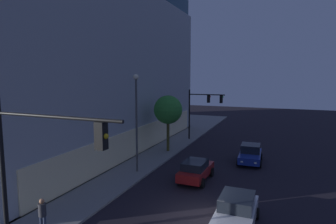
{
  "coord_description": "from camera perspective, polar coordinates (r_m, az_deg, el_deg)",
  "views": [
    {
      "loc": [
        -14.29,
        -3.97,
        7.73
      ],
      "look_at": [
        8.49,
        5.14,
        4.68
      ],
      "focal_mm": 30.54,
      "sensor_mm": 36.0,
      "label": 1
    }
  ],
  "objects": [
    {
      "name": "street_lamp_sidewalk",
      "position": [
        22.54,
        -6.32,
        0.21
      ],
      "size": [
        0.44,
        0.44,
        7.77
      ],
      "color": "#494949",
      "rests_on": "sidewalk_corner"
    },
    {
      "name": "car_red",
      "position": [
        21.82,
        5.56,
        -11.43
      ],
      "size": [
        4.15,
        2.05,
        1.56
      ],
      "color": "maroon",
      "rests_on": "ground"
    },
    {
      "name": "car_blue",
      "position": [
        27.09,
        16.1,
        -8.02
      ],
      "size": [
        4.1,
        2.18,
        1.63
      ],
      "color": "navy",
      "rests_on": "ground"
    },
    {
      "name": "ground_plane",
      "position": [
        16.72,
        5.94,
        -20.48
      ],
      "size": [
        120.0,
        120.0,
        0.0
      ],
      "primitive_type": "plane",
      "color": "black"
    },
    {
      "name": "pedestrian_waiting",
      "position": [
        15.76,
        -23.77,
        -17.96
      ],
      "size": [
        0.36,
        0.36,
        1.78
      ],
      "color": "#2D3851",
      "rests_on": "sidewalk_corner"
    },
    {
      "name": "traffic_light_far_corner",
      "position": [
        34.24,
        6.91,
        1.37
      ],
      "size": [
        0.34,
        4.36,
        6.04
      ],
      "color": "black",
      "rests_on": "sidewalk_corner"
    },
    {
      "name": "modern_building",
      "position": [
        37.83,
        -26.43,
        8.76
      ],
      "size": [
        32.97,
        30.58,
        18.76
      ],
      "color": "#4C4C51",
      "rests_on": "ground"
    },
    {
      "name": "sidewalk_tree",
      "position": [
        28.86,
        0.01,
        0.41
      ],
      "size": [
        2.9,
        2.9,
        5.7
      ],
      "color": "#48451E",
      "rests_on": "sidewalk_corner"
    },
    {
      "name": "car_white",
      "position": [
        15.98,
        13.43,
        -18.81
      ],
      "size": [
        4.42,
        2.13,
        1.6
      ],
      "color": "silver",
      "rests_on": "ground"
    },
    {
      "name": "traffic_light_near_corner",
      "position": [
        11.58,
        -25.13,
        -8.87
      ],
      "size": [
        0.34,
        5.58,
        6.8
      ],
      "color": "black",
      "rests_on": "sidewalk_corner"
    }
  ]
}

